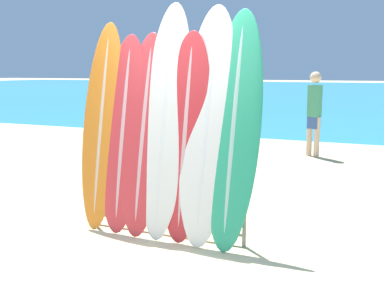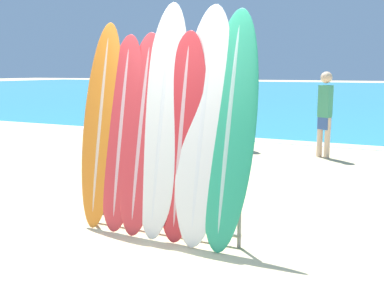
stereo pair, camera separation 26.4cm
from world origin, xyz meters
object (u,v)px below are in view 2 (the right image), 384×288
at_px(surfboard_slot_1, 122,133).
at_px(surfboard_slot_6, 230,128).
at_px(surfboard_slot_4, 182,136).
at_px(surfboard_slot_5, 203,124).
at_px(surfboard_slot_3, 163,120).
at_px(person_far_left, 325,111).
at_px(surfboard_slot_2, 142,133).
at_px(person_near_water, 152,117).
at_px(surfboard_rack, 160,192).
at_px(surfboard_slot_0, 101,125).
at_px(person_mid_beach, 239,108).

bearing_deg(surfboard_slot_1, surfboard_slot_6, 1.39).
height_order(surfboard_slot_4, surfboard_slot_5, surfboard_slot_5).
distance_m(surfboard_slot_1, surfboard_slot_4, 0.75).
height_order(surfboard_slot_3, surfboard_slot_5, surfboard_slot_3).
bearing_deg(person_far_left, surfboard_slot_1, -79.52).
xyz_separation_m(surfboard_slot_2, surfboard_slot_6, (1.01, 0.03, 0.11)).
height_order(person_near_water, person_far_left, person_far_left).
bearing_deg(surfboard_slot_2, surfboard_rack, -5.42).
relative_size(surfboard_rack, surfboard_slot_4, 0.85).
bearing_deg(person_far_left, surfboard_slot_6, -66.04).
distance_m(surfboard_slot_1, surfboard_slot_6, 1.27).
bearing_deg(person_far_left, surfboard_slot_0, -82.48).
bearing_deg(surfboard_slot_5, person_near_water, 128.06).
bearing_deg(surfboard_slot_4, surfboard_slot_5, 8.81).
height_order(surfboard_slot_2, person_mid_beach, surfboard_slot_2).
relative_size(surfboard_slot_3, person_mid_beach, 1.47).
distance_m(surfboard_slot_3, surfboard_slot_5, 0.47).
bearing_deg(person_near_water, surfboard_slot_3, -25.01).
bearing_deg(surfboard_slot_3, surfboard_slot_1, -176.47).
relative_size(surfboard_slot_3, surfboard_slot_5, 1.02).
distance_m(surfboard_rack, surfboard_slot_5, 0.91).
xyz_separation_m(surfboard_rack, person_near_water, (-2.01, 3.24, 0.42)).
bearing_deg(surfboard_slot_2, surfboard_slot_1, -179.35).
relative_size(surfboard_slot_1, surfboard_slot_2, 0.99).
bearing_deg(surfboard_slot_3, surfboard_slot_0, -178.77).
distance_m(person_mid_beach, person_far_left, 1.94).
height_order(surfboard_rack, surfboard_slot_3, surfboard_slot_3).
distance_m(surfboard_slot_1, surfboard_slot_2, 0.25).
height_order(person_mid_beach, person_far_left, person_far_left).
bearing_deg(surfboard_slot_6, person_far_left, 89.19).
xyz_separation_m(surfboard_slot_3, person_mid_beach, (-1.09, 5.47, -0.32)).
distance_m(surfboard_slot_6, person_near_water, 4.24).
bearing_deg(surfboard_slot_0, surfboard_slot_2, -1.18).
xyz_separation_m(surfboard_slot_5, person_near_water, (-2.50, 3.19, -0.34)).
distance_m(surfboard_rack, surfboard_slot_1, 0.79).
relative_size(surfboard_rack, surfboard_slot_6, 0.78).
relative_size(surfboard_slot_0, surfboard_slot_3, 0.93).
distance_m(surfboard_slot_6, person_far_left, 5.21).
bearing_deg(person_near_water, surfboard_slot_0, -36.34).
bearing_deg(person_near_water, surfboard_slot_6, -16.28).
height_order(surfboard_slot_0, surfboard_slot_6, surfboard_slot_6).
xyz_separation_m(surfboard_slot_2, person_mid_beach, (-0.84, 5.50, -0.17)).
bearing_deg(person_mid_beach, surfboard_slot_5, 76.06).
xyz_separation_m(surfboard_slot_6, person_far_left, (0.07, 5.21, -0.25)).
distance_m(surfboard_slot_0, person_near_water, 3.45).
bearing_deg(surfboard_slot_2, person_near_water, 118.86).
height_order(surfboard_slot_1, surfboard_slot_3, surfboard_slot_3).
height_order(surfboard_slot_0, person_far_left, surfboard_slot_0).
height_order(surfboard_rack, surfboard_slot_2, surfboard_slot_2).
relative_size(person_near_water, person_far_left, 0.93).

